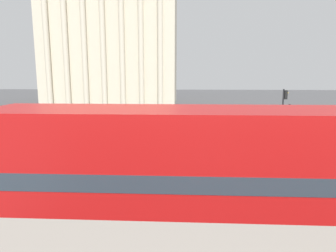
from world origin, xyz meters
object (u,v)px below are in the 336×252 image
Objects in this scene: plaza_building_left at (112,28)px; traffic_light_near at (282,143)px; traffic_light_mid at (290,122)px; car_maroon at (158,131)px; pedestrian_black at (150,139)px; pedestrian_blue at (140,139)px; double_decker_bus at (191,175)px; traffic_light_far at (284,106)px.

traffic_light_near is (16.85, -43.14, -10.84)m from plaza_building_left.
traffic_light_mid reaches higher than car_maroon.
plaza_building_left is 7.34× the size of traffic_light_near.
traffic_light_mid is 1.81× the size of pedestrian_black.
double_decker_bus is at bearing -23.73° from pedestrian_blue.
traffic_light_far reaches higher than traffic_light_mid.
double_decker_bus reaches higher than car_maroon.
traffic_light_near is (3.70, 3.90, 0.05)m from double_decker_bus.
plaza_building_left is at bearing 118.46° from traffic_light_mid.
double_decker_bus is 50.05m from plaza_building_left.
pedestrian_blue is at bearing -74.46° from plaza_building_left.
traffic_light_far is at bearing -56.04° from plaza_building_left.
double_decker_bus is 5.37m from traffic_light_near.
double_decker_bus reaches higher than traffic_light_far.
traffic_light_mid is 8.82m from pedestrian_black.
traffic_light_far is 0.94× the size of car_maroon.
traffic_light_near is 0.86× the size of car_maroon.
traffic_light_mid reaches higher than pedestrian_black.
traffic_light_near reaches higher than traffic_light_mid.
double_decker_bus is 10.76m from pedestrian_blue.
traffic_light_far is 11.64m from pedestrian_black.
plaza_building_left reaches higher than traffic_light_far.
traffic_light_mid is (6.43, 10.92, -0.16)m from double_decker_bus.
traffic_light_near is at bearing 6.47° from pedestrian_blue.
pedestrian_blue reaches higher than car_maroon.
traffic_light_near is 0.92× the size of traffic_light_far.
traffic_light_mid is 5.33m from traffic_light_far.
plaza_building_left is 40.18m from pedestrian_black.
car_maroon is (10.91, -31.93, -12.51)m from plaza_building_left.
pedestrian_blue is at bearing -15.30° from car_maroon.
double_decker_bus is 12.67m from traffic_light_mid.
pedestrian_black is at bearing -73.54° from plaza_building_left.
plaza_building_left reaches higher than car_maroon.
traffic_light_far is at bearing 85.52° from pedestrian_black.
traffic_light_far is at bearing 76.19° from traffic_light_mid.
pedestrian_blue is (-0.69, -4.84, 0.36)m from car_maroon.
double_decker_bus is 17.83m from traffic_light_far.
traffic_light_far is 2.16× the size of pedestrian_blue.
plaza_building_left is at bearing 123.96° from traffic_light_far.
traffic_light_mid is at bearing 54.29° from pedestrian_blue.
traffic_light_near is 8.89m from pedestrian_black.
traffic_light_near is 1.11× the size of traffic_light_mid.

